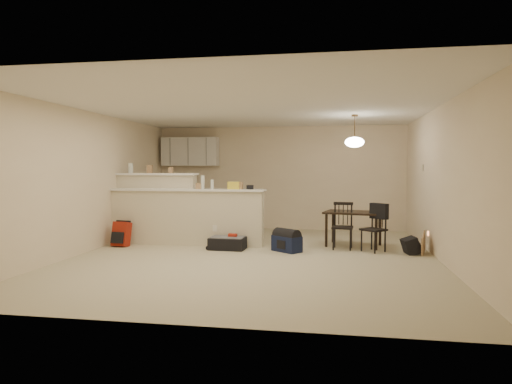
% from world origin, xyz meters
% --- Properties ---
extents(room, '(7.00, 7.02, 2.50)m').
position_xyz_m(room, '(0.00, 0.00, 1.25)').
color(room, '#C4B997').
rests_on(room, ground).
extents(breakfast_bar, '(3.08, 0.58, 1.39)m').
position_xyz_m(breakfast_bar, '(-1.76, 0.98, 0.61)').
color(breakfast_bar, beige).
rests_on(breakfast_bar, ground).
extents(upper_cabinets, '(1.40, 0.34, 0.70)m').
position_xyz_m(upper_cabinets, '(-2.20, 3.32, 1.90)').
color(upper_cabinets, white).
rests_on(upper_cabinets, room).
extents(kitchen_counter, '(1.80, 0.60, 0.90)m').
position_xyz_m(kitchen_counter, '(-2.00, 3.19, 0.45)').
color(kitchen_counter, white).
rests_on(kitchen_counter, ground).
extents(thermostat, '(0.02, 0.12, 0.12)m').
position_xyz_m(thermostat, '(2.98, 1.55, 1.50)').
color(thermostat, beige).
rests_on(thermostat, room).
extents(jar, '(0.10, 0.10, 0.20)m').
position_xyz_m(jar, '(-2.75, 1.12, 1.49)').
color(jar, silver).
rests_on(jar, breakfast_bar).
extents(cereal_box, '(0.10, 0.07, 0.16)m').
position_xyz_m(cereal_box, '(-2.34, 1.12, 1.47)').
color(cereal_box, '#A88057').
rests_on(cereal_box, breakfast_bar).
extents(small_box, '(0.08, 0.06, 0.12)m').
position_xyz_m(small_box, '(-1.90, 1.12, 1.45)').
color(small_box, '#A88057').
rests_on(small_box, breakfast_bar).
extents(bottle_a, '(0.07, 0.07, 0.26)m').
position_xyz_m(bottle_a, '(-1.18, 0.90, 1.22)').
color(bottle_a, silver).
rests_on(bottle_a, breakfast_bar).
extents(bottle_b, '(0.06, 0.06, 0.18)m').
position_xyz_m(bottle_b, '(-0.99, 0.90, 1.18)').
color(bottle_b, silver).
rests_on(bottle_b, breakfast_bar).
extents(bag_lump, '(0.22, 0.18, 0.14)m').
position_xyz_m(bag_lump, '(-0.56, 0.90, 1.16)').
color(bag_lump, '#A88057').
rests_on(bag_lump, breakfast_bar).
extents(pouch, '(0.12, 0.10, 0.08)m').
position_xyz_m(pouch, '(-0.25, 0.90, 1.13)').
color(pouch, '#A88057').
rests_on(pouch, breakfast_bar).
extents(extra_item_x, '(0.11, 0.10, 0.14)m').
position_xyz_m(extra_item_x, '(-0.44, 0.90, 1.16)').
color(extra_item_x, '#A88057').
rests_on(extra_item_x, breakfast_bar).
extents(extra_item_y, '(0.10, 0.10, 0.11)m').
position_xyz_m(extra_item_y, '(-1.25, 0.90, 1.15)').
color(extra_item_y, '#A88057').
rests_on(extra_item_y, breakfast_bar).
extents(dining_table, '(1.19, 0.92, 0.66)m').
position_xyz_m(dining_table, '(1.69, 1.26, 0.58)').
color(dining_table, black).
rests_on(dining_table, ground).
extents(pendant_lamp, '(0.36, 0.36, 0.62)m').
position_xyz_m(pendant_lamp, '(1.69, 1.26, 1.99)').
color(pendant_lamp, brown).
rests_on(pendant_lamp, room).
extents(dining_chair_near, '(0.41, 0.39, 0.86)m').
position_xyz_m(dining_chair_near, '(1.48, 0.89, 0.43)').
color(dining_chair_near, black).
rests_on(dining_chair_near, ground).
extents(dining_chair_far, '(0.51, 0.51, 0.84)m').
position_xyz_m(dining_chair_far, '(2.02, 0.74, 0.42)').
color(dining_chair_far, black).
rests_on(dining_chair_far, ground).
extents(suitcase, '(0.66, 0.45, 0.22)m').
position_xyz_m(suitcase, '(-0.60, 0.53, 0.11)').
color(suitcase, black).
rests_on(suitcase, ground).
extents(red_backpack, '(0.33, 0.24, 0.46)m').
position_xyz_m(red_backpack, '(-2.67, 0.51, 0.23)').
color(red_backpack, '#9F2112').
rests_on(red_backpack, ground).
extents(navy_duffel, '(0.58, 0.54, 0.28)m').
position_xyz_m(navy_duffel, '(0.49, 0.48, 0.14)').
color(navy_duffel, '#111A38').
rests_on(navy_duffel, ground).
extents(black_daypack, '(0.27, 0.35, 0.28)m').
position_xyz_m(black_daypack, '(2.64, 0.61, 0.14)').
color(black_daypack, black).
rests_on(black_daypack, ground).
extents(cardboard_sheet, '(0.15, 0.46, 0.36)m').
position_xyz_m(cardboard_sheet, '(2.85, 0.61, 0.18)').
color(cardboard_sheet, '#A88057').
rests_on(cardboard_sheet, ground).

